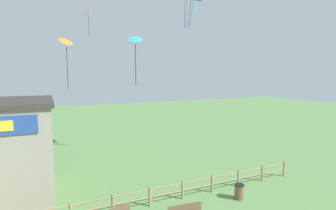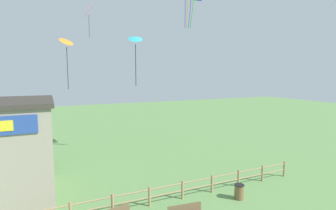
# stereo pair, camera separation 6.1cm
# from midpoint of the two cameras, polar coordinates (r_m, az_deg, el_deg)

# --- Properties ---
(wooden_fence) EXTENTS (16.40, 0.14, 1.10)m
(wooden_fence) POSITION_cam_midpoint_polar(r_m,az_deg,el_deg) (15.90, 3.28, -17.68)
(wooden_fence) COLOR #9E7F56
(wooden_fence) RESTS_ON ground_plane
(trash_bin) EXTENTS (0.58, 0.58, 0.86)m
(trash_bin) POSITION_cam_midpoint_polar(r_m,az_deg,el_deg) (16.47, 15.32, -17.74)
(trash_bin) COLOR brown
(trash_bin) RESTS_ON ground_plane
(kite_pink_diamond) EXTENTS (0.65, 0.85, 2.63)m
(kite_pink_diamond) POSITION_cam_midpoint_polar(r_m,az_deg,el_deg) (22.81, -16.80, 18.68)
(kite_pink_diamond) COLOR pink
(kite_cyan_delta) EXTENTS (1.10, 1.04, 3.26)m
(kite_cyan_delta) POSITION_cam_midpoint_polar(r_m,az_deg,el_deg) (17.26, -7.01, 13.58)
(kite_cyan_delta) COLOR #2DB2C6
(kite_orange_delta) EXTENTS (1.25, 1.22, 3.52)m
(kite_orange_delta) POSITION_cam_midpoint_polar(r_m,az_deg,el_deg) (19.37, -21.14, 12.29)
(kite_orange_delta) COLOR orange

